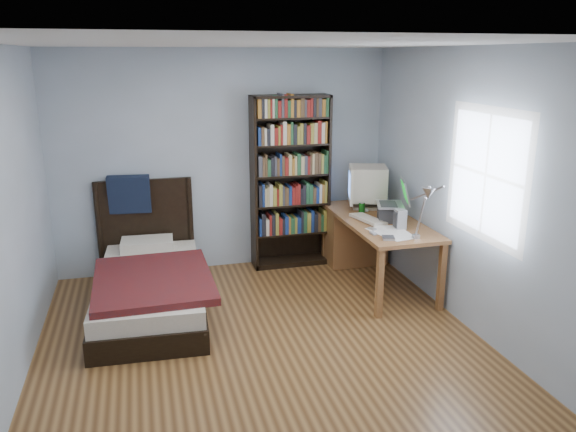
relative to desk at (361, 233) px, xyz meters
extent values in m
plane|color=#553419|center=(-1.51, -1.61, -0.42)|extent=(4.20, 4.20, 0.00)
plane|color=white|center=(-1.51, -1.61, 2.08)|extent=(4.20, 4.20, 0.00)
cube|color=#93A2AC|center=(-1.51, 0.49, 0.83)|extent=(3.80, 0.04, 2.50)
cube|color=#93A2AC|center=(-1.51, -3.71, 0.83)|extent=(3.80, 0.04, 2.50)
cube|color=#93A2AC|center=(-3.41, -1.61, 0.83)|extent=(0.04, 4.20, 2.50)
cube|color=#93A2AC|center=(0.39, -1.61, 0.83)|extent=(0.04, 4.20, 2.50)
cube|color=white|center=(0.38, -1.76, 1.03)|extent=(0.01, 1.14, 1.14)
cube|color=white|center=(0.38, -1.76, 1.03)|extent=(0.01, 1.00, 1.00)
cube|color=brown|center=(0.00, -0.48, 0.29)|extent=(0.75, 1.71, 0.04)
cube|color=brown|center=(-0.33, -1.29, -0.08)|extent=(0.06, 0.06, 0.69)
cube|color=brown|center=(0.32, -1.29, -0.08)|extent=(0.06, 0.06, 0.69)
cube|color=brown|center=(-0.33, 0.33, -0.08)|extent=(0.06, 0.06, 0.69)
cube|color=brown|center=(0.32, 0.33, -0.08)|extent=(0.06, 0.06, 0.69)
cube|color=brown|center=(0.00, 0.16, -0.08)|extent=(0.69, 0.40, 0.68)
cube|color=#C0B39F|center=(0.03, -0.02, 0.33)|extent=(0.32, 0.30, 0.03)
cylinder|color=#C0B39F|center=(0.03, -0.02, 0.37)|extent=(0.10, 0.10, 0.06)
cube|color=#C0B39F|center=(0.06, -0.02, 0.60)|extent=(0.51, 0.50, 0.39)
cube|color=beige|center=(-0.15, -0.02, 0.60)|extent=(0.16, 0.40, 0.41)
cube|color=#4174EC|center=(-0.16, -0.02, 0.60)|extent=(0.10, 0.30, 0.27)
cube|color=#2D2D30|center=(0.09, -0.56, 0.39)|extent=(0.32, 0.34, 0.16)
cube|color=#B6B6BA|center=(0.09, -0.56, 0.48)|extent=(0.37, 0.43, 0.02)
cube|color=#2D2D30|center=(0.07, -0.56, 0.49)|extent=(0.26, 0.32, 0.00)
cube|color=#B6B6BA|center=(0.26, -0.56, 0.62)|extent=(0.19, 0.36, 0.25)
cube|color=#0CBF26|center=(0.25, -0.56, 0.62)|extent=(0.15, 0.29, 0.20)
cube|color=#99999E|center=(0.07, -1.19, 0.33)|extent=(0.06, 0.05, 0.04)
cylinder|color=#99999E|center=(0.07, -1.25, 0.54)|extent=(0.02, 0.14, 0.39)
cylinder|color=#99999E|center=(0.00, -1.47, 0.83)|extent=(0.16, 0.32, 0.20)
cone|color=#99999E|center=(-0.07, -1.62, 0.87)|extent=(0.12, 0.12, 0.10)
cube|color=beige|center=(-0.13, -0.51, 0.33)|extent=(0.28, 0.48, 0.04)
cube|color=gray|center=(0.06, -0.87, 0.41)|extent=(0.10, 0.10, 0.20)
cylinder|color=#0B3C08|center=(-0.10, -0.24, 0.37)|extent=(0.07, 0.07, 0.12)
ellipsoid|color=silver|center=(-0.02, -0.17, 0.33)|extent=(0.06, 0.11, 0.04)
cube|color=#B6B6BA|center=(-0.22, -0.82, 0.32)|extent=(0.07, 0.10, 0.02)
cube|color=gray|center=(-0.27, -0.96, 0.32)|extent=(0.05, 0.09, 0.02)
cube|color=gray|center=(-0.19, -1.14, 0.32)|extent=(0.14, 0.14, 0.02)
cube|color=black|center=(-1.19, 0.33, 0.58)|extent=(0.03, 0.30, 1.99)
cube|color=black|center=(-0.33, 0.33, 0.58)|extent=(0.03, 0.30, 1.99)
cube|color=black|center=(-0.76, 0.33, 1.56)|extent=(0.90, 0.30, 0.03)
cube|color=black|center=(-0.76, 0.33, -0.39)|extent=(0.90, 0.30, 0.06)
cube|color=black|center=(-0.76, 0.47, 0.58)|extent=(0.90, 0.02, 1.99)
cube|color=olive|center=(-0.76, 0.31, 0.61)|extent=(0.82, 0.22, 1.79)
cube|color=black|center=(-2.42, -0.56, -0.31)|extent=(1.11, 2.05, 0.22)
cube|color=beige|center=(-2.42, -0.56, -0.12)|extent=(1.06, 1.99, 0.16)
cube|color=maroon|center=(-2.39, -0.81, -0.01)|extent=(1.08, 1.32, 0.07)
cube|color=beige|center=(-2.42, 0.19, 0.01)|extent=(0.57, 0.38, 0.12)
cube|color=black|center=(-2.42, 0.45, 0.13)|extent=(1.06, 0.05, 1.10)
cylinder|color=black|center=(-2.92, 0.43, 0.13)|extent=(0.06, 0.06, 1.10)
cylinder|color=black|center=(-1.92, 0.43, 0.13)|extent=(0.06, 0.06, 1.10)
cube|color=black|center=(-2.57, 0.42, 0.53)|extent=(0.46, 0.20, 0.43)
camera|label=1|loc=(-2.42, -5.80, 1.99)|focal=35.00mm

